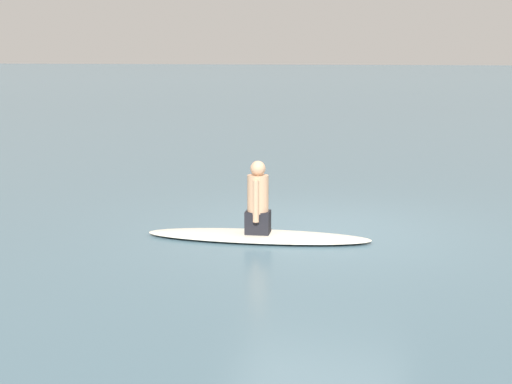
% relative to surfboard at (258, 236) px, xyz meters
% --- Properties ---
extents(ground_plane, '(400.00, 400.00, 0.00)m').
position_rel_surfboard_xyz_m(ground_plane, '(-0.74, 0.69, -0.04)').
color(ground_plane, slate).
extents(surfboard, '(1.22, 3.16, 0.09)m').
position_rel_surfboard_xyz_m(surfboard, '(0.00, 0.00, 0.00)').
color(surfboard, silver).
rests_on(surfboard, ground).
extents(person_paddler, '(0.44, 0.36, 0.99)m').
position_rel_surfboard_xyz_m(person_paddler, '(-0.00, 0.00, 0.49)').
color(person_paddler, black).
rests_on(person_paddler, surfboard).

